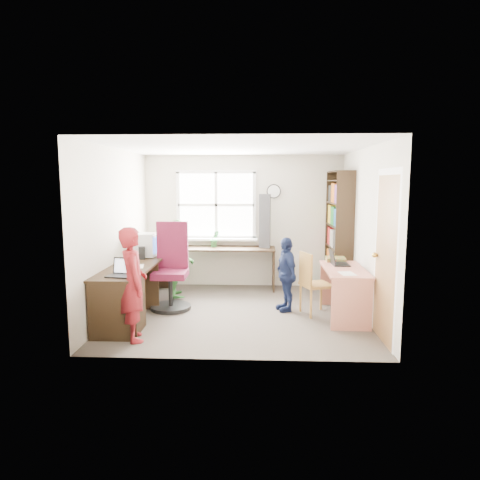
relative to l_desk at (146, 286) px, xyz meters
The scene contains 19 objects.
room 1.57m from the l_desk, 16.12° to the left, with size 3.64×3.44×2.44m.
l_desk is the anchor object (origin of this frame).
right_desk 2.81m from the l_desk, ahead, with size 0.59×1.23×0.70m.
bookshelf 3.35m from the l_desk, 26.43° to the left, with size 0.30×1.02×2.10m.
swivel_chair 0.56m from the l_desk, 61.83° to the left, with size 0.62×0.62×1.31m.
wooden_chair 2.38m from the l_desk, ahead, with size 0.51×0.51×0.92m.
crt_monitor 0.89m from the l_desk, 105.56° to the left, with size 0.41×0.37×0.37m.
laptop_left 0.75m from the l_desk, 100.31° to the right, with size 0.36×0.32×0.22m.
laptop_right 2.79m from the l_desk, ahead, with size 0.28×0.33×0.22m.
speaker_a 0.66m from the l_desk, 110.67° to the left, with size 0.12×0.12×0.19m.
speaker_b 1.23m from the l_desk, 97.49° to the left, with size 0.10×0.10×0.18m.
cd_tower 2.54m from the l_desk, 45.53° to the left, with size 0.21×0.19×0.96m.
game_box 2.89m from the l_desk, 14.60° to the left, with size 0.30×0.30×0.06m.
paper_a 0.33m from the l_desk, 146.16° to the right, with size 0.25×0.32×0.00m.
paper_b 2.79m from the l_desk, ahead, with size 0.22×0.29×0.00m.
potted_plant 1.99m from the l_desk, 65.74° to the left, with size 0.17×0.13×0.30m, color #30793E.
person_red 0.90m from the l_desk, 85.03° to the right, with size 0.51×0.33×1.39m, color maroon.
person_green 1.23m from the l_desk, 78.23° to the left, with size 0.63×0.49×1.29m, color #307830.
person_navy 2.05m from the l_desk, 12.09° to the left, with size 0.65×0.27×1.11m, color #162147.
Camera 1 is at (0.28, -6.13, 1.92)m, focal length 32.00 mm.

